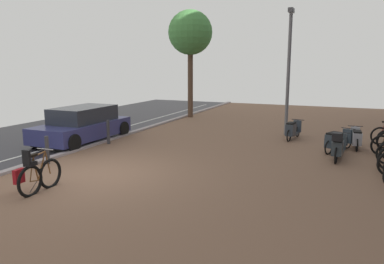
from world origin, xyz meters
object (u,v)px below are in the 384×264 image
object	(u,v)px
street_tree	(190,34)
bollard_far	(108,132)
scooter_extra	(292,130)
scooter_near	(336,141)
bicycle_foreground	(38,175)
lamp_post	(289,66)
parked_car_near	(83,125)
scooter_mid	(356,139)
scooter_far	(338,147)
bollard_near	(47,150)

from	to	relation	value
street_tree	bollard_far	size ratio (longest dim) A/B	6.49
scooter_extra	scooter_near	bearing A→B (deg)	-43.21
bicycle_foreground	scooter_near	distance (m)	9.55
scooter_extra	lamp_post	distance (m)	2.76
bicycle_foreground	parked_car_near	xyz separation A→B (m)	(-2.89, 5.18, 0.25)
scooter_extra	parked_car_near	size ratio (longest dim) A/B	0.40
scooter_mid	scooter_far	distance (m)	2.07
scooter_near	bollard_near	size ratio (longest dim) A/B	1.96
parked_car_near	bollard_near	world-z (taller)	parked_car_near
bicycle_foreground	scooter_far	bearing A→B (deg)	42.34
scooter_extra	parked_car_near	distance (m)	8.35
bollard_far	bollard_near	bearing A→B (deg)	-90.00
parked_car_near	lamp_post	bearing A→B (deg)	32.32
scooter_far	street_tree	size ratio (longest dim) A/B	0.29
bicycle_foreground	scooter_near	size ratio (longest dim) A/B	0.84
lamp_post	parked_car_near	bearing A→B (deg)	-147.68
scooter_mid	lamp_post	world-z (taller)	lamp_post
scooter_mid	bollard_near	world-z (taller)	bollard_near
scooter_extra	lamp_post	bearing A→B (deg)	112.79
street_tree	bollard_near	world-z (taller)	street_tree
scooter_near	scooter_extra	distance (m)	2.33
scooter_mid	street_tree	xyz separation A→B (m)	(-8.67, 5.12, 4.28)
bicycle_foreground	parked_car_near	distance (m)	5.94
bollard_near	parked_car_near	bearing A→B (deg)	111.27
scooter_extra	lamp_post	size ratio (longest dim) A/B	0.32
bicycle_foreground	bollard_far	world-z (taller)	bicycle_foreground
scooter_far	bollard_near	distance (m)	9.01
scooter_far	scooter_extra	world-z (taller)	scooter_far
scooter_near	bollard_near	xyz separation A→B (m)	(-8.03, -5.09, 0.04)
bicycle_foreground	scooter_far	distance (m)	8.75
scooter_far	scooter_mid	bearing A→B (deg)	74.78
lamp_post	bollard_far	distance (m)	7.88
scooter_extra	street_tree	world-z (taller)	street_tree
scooter_near	scooter_mid	world-z (taller)	scooter_near
street_tree	scooter_near	bearing A→B (deg)	-36.33
scooter_far	lamp_post	distance (m)	5.06
bicycle_foreground	scooter_mid	distance (m)	10.56
bicycle_foreground	bollard_far	xyz separation A→B (m)	(-1.66, 5.13, 0.06)
scooter_near	scooter_extra	bearing A→B (deg)	136.79
scooter_mid	bicycle_foreground	bearing A→B (deg)	-131.61
scooter_far	bicycle_foreground	bearing A→B (deg)	-137.66
scooter_near	lamp_post	xyz separation A→B (m)	(-2.12, 2.58, 2.55)
street_tree	scooter_extra	bearing A→B (deg)	-34.24
scooter_far	parked_car_near	distance (m)	9.39
scooter_extra	lamp_post	xyz separation A→B (m)	(-0.41, 0.99, 2.55)
bicycle_foreground	street_tree	bearing A→B (deg)	97.25
scooter_mid	lamp_post	distance (m)	4.17
scooter_mid	scooter_extra	world-z (taller)	scooter_extra
scooter_mid	parked_car_near	size ratio (longest dim) A/B	0.42
bollard_near	street_tree	bearing A→B (deg)	89.97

